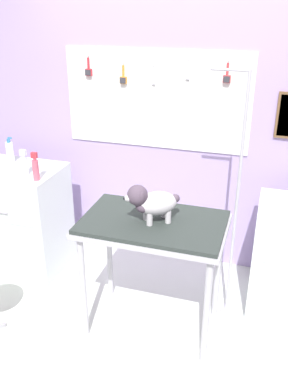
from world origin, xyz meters
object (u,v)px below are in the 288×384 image
object	(u,v)px
grooming_arm	(235,211)
dog	(151,202)
grooming_table	(153,233)
counter_left	(18,218)

from	to	relation	value
grooming_arm	dog	xyz separation A→B (m)	(-0.50, -0.35, 0.16)
grooming_table	grooming_arm	world-z (taller)	grooming_arm
counter_left	grooming_table	bearing A→B (deg)	-17.08
grooming_table	counter_left	size ratio (longest dim) A/B	1.05
grooming_table	grooming_arm	size ratio (longest dim) A/B	0.53
dog	counter_left	xyz separation A→B (m)	(-1.34, 0.44, -0.55)
dog	counter_left	size ratio (longest dim) A/B	0.38
grooming_table	grooming_arm	distance (m)	0.60
grooming_arm	counter_left	size ratio (longest dim) A/B	1.97
counter_left	grooming_arm	bearing A→B (deg)	-2.86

